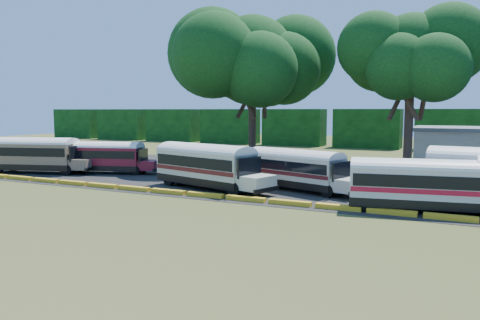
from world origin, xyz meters
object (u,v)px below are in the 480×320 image
at_px(bus_beige, 35,153).
at_px(bus_cream_west, 207,163).
at_px(tree_west, 252,61).
at_px(bus_white_red, 423,182).
at_px(bus_red, 106,155).

distance_m(bus_beige, bus_cream_west, 18.64).
bearing_deg(bus_beige, tree_west, 30.62).
distance_m(bus_white_red, tree_west, 27.59).
bearing_deg(tree_west, bus_white_red, -43.33).
bearing_deg(tree_west, bus_beige, -133.24).
height_order(bus_red, tree_west, tree_west).
xyz_separation_m(bus_cream_west, bus_white_red, (15.11, -1.55, -0.16)).
distance_m(bus_red, bus_white_red, 28.21).
bearing_deg(bus_beige, bus_white_red, -19.59).
xyz_separation_m(bus_white_red, tree_west, (-18.89, 17.82, 9.31)).
height_order(bus_red, bus_white_red, bus_white_red).
relative_size(bus_beige, bus_white_red, 1.08).
distance_m(bus_red, bus_cream_west, 13.10).
xyz_separation_m(bus_red, tree_west, (8.90, 13.02, 9.36)).
height_order(bus_beige, bus_white_red, bus_beige).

